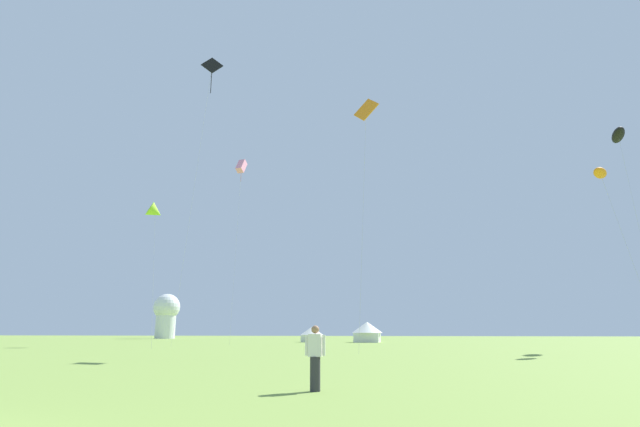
# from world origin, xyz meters

# --- Properties ---
(kite_orange_parafoil) EXTENTS (3.24, 3.11, 15.07)m
(kite_orange_parafoil) POSITION_xyz_m (22.78, 38.43, 14.57)
(kite_orange_parafoil) COLOR orange
(kite_orange_parafoil) RESTS_ON ground
(kite_black_diamond) EXTENTS (3.01, 2.89, 35.42)m
(kite_black_diamond) POSITION_xyz_m (-16.95, 45.99, 33.52)
(kite_black_diamond) COLOR black
(kite_black_diamond) RESTS_ON ground
(kite_black_parafoil) EXTENTS (2.72, 4.31, 22.76)m
(kite_black_parafoil) POSITION_xyz_m (28.77, 49.41, 21.98)
(kite_black_parafoil) COLOR black
(kite_black_parafoil) RESTS_ON ground
(kite_lime_delta) EXTENTS (2.49, 2.42, 14.61)m
(kite_lime_delta) POSITION_xyz_m (-19.01, 39.23, 13.60)
(kite_lime_delta) COLOR #99DB2D
(kite_lime_delta) RESTS_ON ground
(kite_pink_box) EXTENTS (1.19, 2.86, 25.65)m
(kite_pink_box) POSITION_xyz_m (-17.06, 57.32, 24.54)
(kite_pink_box) COLOR pink
(kite_pink_box) RESTS_ON ground
(kite_orange_diamond) EXTENTS (2.35, 1.97, 21.24)m
(kite_orange_diamond) POSITION_xyz_m (3.72, 33.38, 19.82)
(kite_orange_diamond) COLOR orange
(kite_orange_diamond) RESTS_ON ground
(person_spectator) EXTENTS (0.57, 0.28, 1.73)m
(person_spectator) POSITION_xyz_m (4.99, 8.64, 0.85)
(person_spectator) COLOR #2D2D33
(person_spectator) RESTS_ON ground
(festival_tent_left) EXTENTS (3.65, 3.65, 2.37)m
(festival_tent_left) POSITION_xyz_m (-10.29, 72.87, 1.31)
(festival_tent_left) COLOR white
(festival_tent_left) RESTS_ON ground
(festival_tent_center) EXTENTS (4.77, 4.77, 3.10)m
(festival_tent_center) POSITION_xyz_m (-1.45, 72.87, 1.72)
(festival_tent_center) COLOR white
(festival_tent_center) RESTS_ON ground
(observatory_dome) EXTENTS (6.40, 6.40, 10.80)m
(observatory_dome) POSITION_xyz_m (-55.32, 107.02, 6.01)
(observatory_dome) COLOR white
(observatory_dome) RESTS_ON ground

